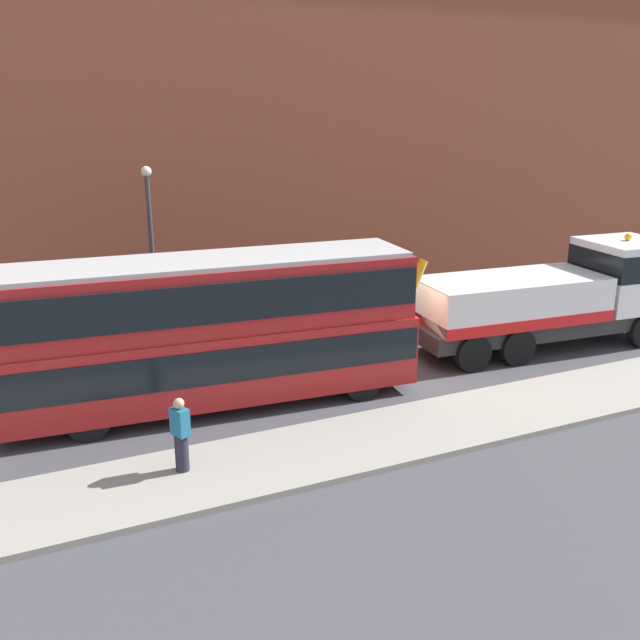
% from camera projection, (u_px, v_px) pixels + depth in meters
% --- Properties ---
extents(ground_plane, '(120.00, 120.00, 0.00)m').
position_uv_depth(ground_plane, '(401.00, 366.00, 21.86)').
color(ground_plane, '#424247').
extents(near_kerb, '(60.00, 2.80, 0.15)m').
position_uv_depth(near_kerb, '(484.00, 416.00, 18.18)').
color(near_kerb, gray).
rests_on(near_kerb, ground_plane).
extents(building_facade, '(60.00, 1.50, 16.00)m').
position_uv_depth(building_facade, '(290.00, 98.00, 27.26)').
color(building_facade, brown).
rests_on(building_facade, ground_plane).
extents(recovery_tow_truck, '(10.22, 3.32, 3.67)m').
position_uv_depth(recovery_tow_truck, '(556.00, 296.00, 23.15)').
color(recovery_tow_truck, '#2D2D2D').
rests_on(recovery_tow_truck, ground_plane).
extents(double_decker_bus, '(11.17, 3.39, 4.06)m').
position_uv_depth(double_decker_bus, '(211.00, 326.00, 18.42)').
color(double_decker_bus, '#AD1E1E').
rests_on(double_decker_bus, ground_plane).
extents(pedestrian_onlooker, '(0.40, 0.47, 1.71)m').
position_uv_depth(pedestrian_onlooker, '(181.00, 436.00, 15.10)').
color(pedestrian_onlooker, '#232333').
rests_on(pedestrian_onlooker, near_kerb).
extents(street_lamp, '(0.36, 0.36, 5.83)m').
position_uv_depth(street_lamp, '(151.00, 235.00, 24.28)').
color(street_lamp, '#38383D').
rests_on(street_lamp, ground_plane).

